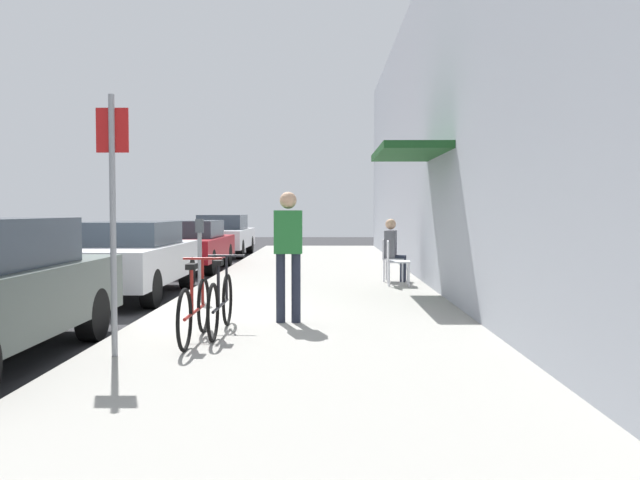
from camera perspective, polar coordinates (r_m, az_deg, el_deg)
ground_plane at (r=9.73m, az=-14.55°, el=-6.83°), size 60.00×60.00×0.00m
sidewalk_slab at (r=11.38m, az=-0.81°, el=-5.09°), size 4.50×32.00×0.12m
building_facade at (r=11.59m, az=11.32°, el=10.78°), size 1.40×32.00×6.49m
parked_car_1 at (r=12.39m, az=-16.43°, el=-1.48°), size 1.80×4.40×1.38m
parked_car_2 at (r=17.55m, az=-11.35°, el=-0.37°), size 1.80×4.40×1.32m
parked_car_3 at (r=22.99m, az=-8.51°, el=0.45°), size 1.80×4.40×1.44m
parking_meter at (r=10.83m, az=-10.46°, el=-1.12°), size 0.12×0.10×1.32m
street_sign at (r=6.79m, az=-17.64°, el=3.00°), size 0.32×0.06×2.60m
bicycle_0 at (r=7.42m, az=-10.88°, el=-5.96°), size 0.46×1.71×0.90m
bicycle_1 at (r=7.86m, az=-8.67°, el=-5.47°), size 0.46×1.71×0.90m
cafe_chair_0 at (r=12.80m, az=6.51°, el=-1.71°), size 0.47×0.47×0.87m
cafe_chair_1 at (r=13.58m, az=6.17°, el=-1.47°), size 0.53×0.53×0.87m
seated_patron_1 at (r=13.56m, az=6.43°, el=-0.66°), size 0.49×0.43×1.29m
pedestrian_standing at (r=8.46m, az=-2.79°, el=-0.51°), size 0.36×0.22×1.70m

